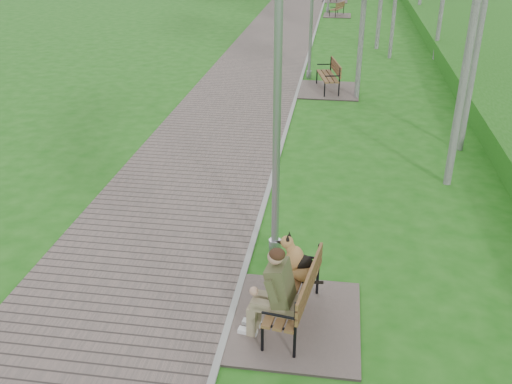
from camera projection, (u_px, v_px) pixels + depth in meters
ground at (253, 245)px, 10.23m from camera, size 120.00×120.00×0.00m
walkway at (283, 26)px, 29.51m from camera, size 3.50×67.00×0.04m
kerb at (317, 27)px, 29.27m from camera, size 0.10×67.00×0.05m
bench_main at (288, 297)px, 8.06m from camera, size 1.90×2.11×1.66m
bench_second at (327, 84)px, 18.85m from camera, size 1.97×2.19×1.21m
bench_third at (337, 13)px, 32.36m from camera, size 1.53×1.70×0.94m
lamp_post_near at (277, 117)px, 8.79m from camera, size 0.21×0.21×5.39m
lamp_post_second at (311, 16)px, 19.40m from camera, size 0.18×0.18×4.64m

